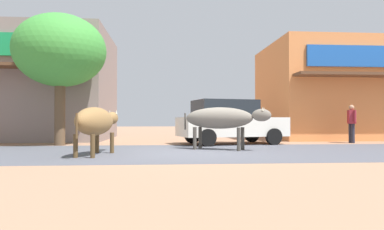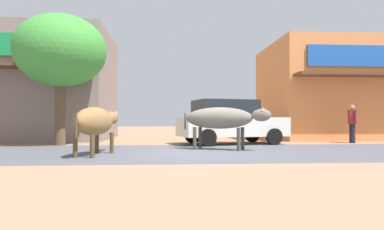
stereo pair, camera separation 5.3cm
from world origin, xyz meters
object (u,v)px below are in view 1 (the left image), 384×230
Objects in this scene: roadside_tree at (60,51)px; cow_far_dark at (221,119)px; parked_hatchback_car at (229,122)px; cow_near_brown at (96,122)px; pedestrian_by_shop at (352,121)px.

roadside_tree is 6.36m from cow_far_dark.
roadside_tree is 1.82× the size of cow_far_dark.
parked_hatchback_car reaches higher than cow_far_dark.
cow_near_brown is 9.98m from pedestrian_by_shop.
pedestrian_by_shop is (4.91, 0.27, 0.03)m from parked_hatchback_car.
parked_hatchback_car is 2.59m from cow_far_dark.
roadside_tree is at bearing 118.13° from cow_near_brown.
cow_far_dark is 6.27m from pedestrian_by_shop.
pedestrian_by_shop reaches higher than cow_far_dark.
cow_near_brown is 1.69× the size of pedestrian_by_shop.
cow_near_brown is 3.71m from cow_far_dark.
cow_near_brown is at bearing -155.64° from pedestrian_by_shop.
cow_far_dark is (5.42, -2.31, -2.41)m from roadside_tree.
cow_far_dark is (3.46, 1.35, 0.09)m from cow_near_brown.
pedestrian_by_shop is at bearing 24.36° from cow_near_brown.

